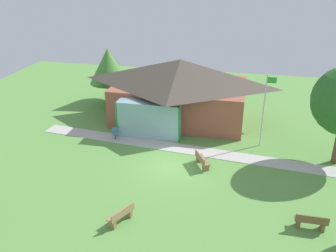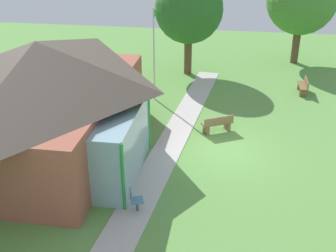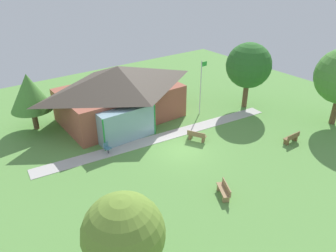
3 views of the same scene
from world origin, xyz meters
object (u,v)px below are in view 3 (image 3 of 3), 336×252
tree_east_hedge (249,66)px  flagpole (201,85)px  pavilion (120,92)px  bench_front_center (224,190)px  bench_rear_near_path (197,136)px  tree_behind_pavilion_left (29,92)px  patio_chair_west (107,148)px  bench_lawn_far_right (292,138)px  tree_lawn_corner (123,234)px

tree_east_hedge → flagpole: bearing=163.9°
pavilion → bench_front_center: size_ratio=7.20×
bench_rear_near_path → bench_front_center: size_ratio=0.99×
bench_rear_near_path → tree_east_hedge: tree_east_hedge is taller
tree_east_hedge → tree_behind_pavilion_left: bearing=157.7°
flagpole → tree_east_hedge: 4.97m
bench_rear_near_path → bench_front_center: bearing=-55.4°
tree_behind_pavilion_left → patio_chair_west: bearing=-66.9°
patio_chair_west → tree_behind_pavilion_left: 8.31m
flagpole → tree_east_hedge: (4.61, -1.33, 1.29)m
bench_lawn_far_right → tree_east_hedge: (2.38, 7.00, 3.70)m
pavilion → tree_lawn_corner: bearing=-118.1°
bench_lawn_far_right → patio_chair_west: 14.28m
flagpole → bench_rear_near_path: flagpole is taller
flagpole → bench_lawn_far_right: size_ratio=3.37×
pavilion → bench_lawn_far_right: size_ratio=7.36×
patio_chair_west → tree_behind_pavilion_left: size_ratio=0.18×
tree_east_hedge → bench_rear_near_path: bearing=-164.0°
tree_east_hedge → bench_front_center: bearing=-143.1°
bench_front_center → patio_chair_west: patio_chair_west is taller
bench_front_center → tree_east_hedge: (11.28, 8.48, 3.70)m
bench_front_center → bench_rear_near_path: bearing=0.1°
pavilion → bench_lawn_far_right: 14.74m
tree_behind_pavilion_left → pavilion: bearing=-20.6°
tree_east_hedge → tree_lawn_corner: (-19.35, -10.86, -0.43)m
patio_chair_west → tree_east_hedge: size_ratio=0.14×
tree_east_hedge → tree_lawn_corner: tree_east_hedge is taller
pavilion → bench_lawn_far_right: pavilion is taller
flagpole → bench_front_center: (-6.67, -9.81, -2.41)m
flagpole → patio_chair_west: size_ratio=5.89×
bench_rear_near_path → bench_lawn_far_right: same height
flagpole → bench_front_center: flagpole is taller
flagpole → pavilion: bearing=151.8°
tree_behind_pavilion_left → tree_lawn_corner: bearing=-94.9°
tree_east_hedge → tree_lawn_corner: bearing=-150.7°
bench_rear_near_path → patio_chair_west: bearing=-139.4°
pavilion → flagpole: bearing=-28.2°
bench_lawn_far_right → tree_east_hedge: size_ratio=0.24×
bench_rear_near_path → patio_chair_west: 7.02m
pavilion → patio_chair_west: bearing=-129.0°
flagpole → bench_lawn_far_right: 8.96m
bench_rear_near_path → bench_lawn_far_right: bearing=22.7°
bench_rear_near_path → bench_front_center: 6.87m
bench_front_center → patio_chair_west: (-3.46, 8.63, 0.01)m
pavilion → bench_rear_near_path: bearing=-68.3°
pavilion → bench_rear_near_path: (2.83, -7.11, -2.11)m
flagpole → tree_behind_pavilion_left: flagpole is taller
pavilion → bench_front_center: pavilion is taller
bench_front_center → patio_chair_west: bearing=48.8°
pavilion → flagpole: size_ratio=2.18×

